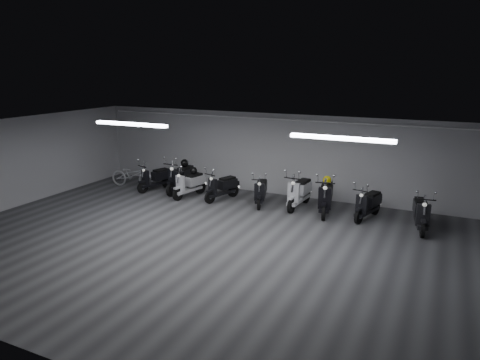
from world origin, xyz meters
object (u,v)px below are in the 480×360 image
at_px(scooter_2, 189,180).
at_px(scooter_6, 299,187).
at_px(scooter_3, 222,183).
at_px(bicycle, 132,172).
at_px(scooter_7, 326,192).
at_px(helmet_2, 327,180).
at_px(scooter_0, 155,174).
at_px(scooter_5, 261,187).
at_px(scooter_8, 368,199).
at_px(scooter_1, 181,173).
at_px(helmet_1, 185,163).
at_px(helmet_0, 194,171).
at_px(scooter_9, 422,208).

bearing_deg(scooter_2, scooter_6, 19.69).
height_order(scooter_3, bicycle, scooter_3).
relative_size(scooter_7, helmet_2, 7.10).
bearing_deg(bicycle, scooter_0, -99.40).
distance_m(scooter_2, bicycle, 2.61).
bearing_deg(scooter_5, scooter_3, 166.98).
relative_size(scooter_7, scooter_8, 1.15).
height_order(scooter_0, scooter_6, scooter_6).
distance_m(scooter_2, scooter_5, 2.56).
bearing_deg(scooter_6, scooter_2, -168.82).
height_order(scooter_0, scooter_1, scooter_1).
relative_size(scooter_6, helmet_1, 6.43).
distance_m(scooter_2, helmet_2, 4.65).
height_order(scooter_2, helmet_2, scooter_2).
relative_size(scooter_5, scooter_8, 0.98).
bearing_deg(scooter_3, helmet_0, -164.79).
distance_m(scooter_6, bicycle, 6.36).
distance_m(scooter_0, scooter_5, 4.09).
bearing_deg(bicycle, helmet_2, -94.87).
relative_size(scooter_8, helmet_2, 6.18).
relative_size(scooter_6, scooter_8, 1.12).
xyz_separation_m(scooter_3, scooter_9, (6.17, -0.17, 0.04)).
bearing_deg(scooter_0, scooter_6, 21.53).
relative_size(scooter_1, scooter_9, 1.10).
height_order(scooter_3, scooter_7, scooter_7).
xyz_separation_m(scooter_7, bicycle, (-7.26, -0.01, -0.14)).
height_order(scooter_0, helmet_0, scooter_0).
bearing_deg(scooter_2, scooter_8, 15.55).
xyz_separation_m(scooter_6, scooter_9, (3.59, -0.47, -0.04)).
bearing_deg(scooter_2, scooter_1, 158.49).
distance_m(scooter_2, scooter_3, 1.18).
bearing_deg(scooter_2, scooter_5, 18.07).
relative_size(scooter_1, scooter_5, 1.18).
height_order(scooter_6, scooter_8, scooter_6).
relative_size(helmet_0, helmet_2, 0.96).
bearing_deg(scooter_6, scooter_8, -0.29).
xyz_separation_m(scooter_1, scooter_9, (7.93, -0.42, -0.06)).
bearing_deg(scooter_9, scooter_7, 164.65).
relative_size(scooter_1, scooter_3, 1.17).
height_order(scooter_9, helmet_0, scooter_9).
xyz_separation_m(scooter_6, helmet_1, (-4.34, 0.21, 0.33)).
bearing_deg(scooter_5, bicycle, 163.25).
distance_m(scooter_2, scooter_8, 5.90).
distance_m(scooter_2, scooter_7, 4.66).
distance_m(scooter_0, scooter_1, 0.99).
distance_m(scooter_1, helmet_1, 0.40).
bearing_deg(scooter_7, scooter_3, 170.86).
height_order(scooter_1, scooter_2, scooter_1).
height_order(scooter_6, helmet_2, scooter_6).
relative_size(scooter_2, scooter_6, 0.91).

